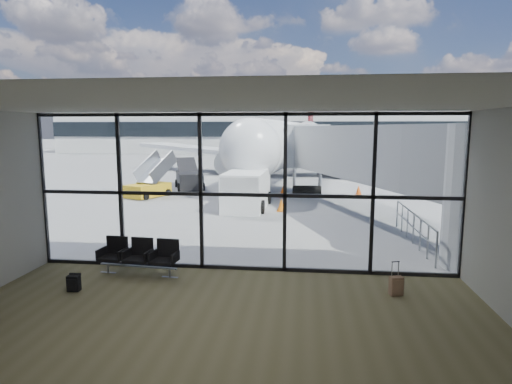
% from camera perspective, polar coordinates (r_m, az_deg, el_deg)
% --- Properties ---
extents(ground, '(220.00, 220.00, 0.00)m').
position_cam_1_polar(ground, '(51.99, 4.59, 3.92)').
color(ground, slate).
rests_on(ground, ground).
extents(lounge_shell, '(12.02, 8.01, 4.51)m').
position_cam_1_polar(lounge_shell, '(7.35, -7.24, -2.56)').
color(lounge_shell, '#696342').
rests_on(lounge_shell, ground).
extents(glass_curtain_wall, '(12.10, 0.12, 4.50)m').
position_cam_1_polar(glass_curtain_wall, '(12.07, -1.81, -0.15)').
color(glass_curtain_wall, white).
rests_on(glass_curtain_wall, ground).
extents(jet_bridge, '(8.00, 16.50, 4.33)m').
position_cam_1_polar(jet_bridge, '(19.19, 16.04, 4.25)').
color(jet_bridge, gray).
rests_on(jet_bridge, ground).
extents(apron_railing, '(0.06, 5.46, 1.11)m').
position_cam_1_polar(apron_railing, '(16.13, 20.28, -4.01)').
color(apron_railing, gray).
rests_on(apron_railing, ground).
extents(far_terminal, '(80.00, 12.20, 11.00)m').
position_cam_1_polar(far_terminal, '(73.81, 4.76, 8.50)').
color(far_terminal, '#ABABA6').
rests_on(far_terminal, ground).
extents(tree_0, '(4.95, 4.95, 7.12)m').
position_cam_1_polar(tree_0, '(95.96, -22.88, 8.10)').
color(tree_0, '#382619').
rests_on(tree_0, ground).
extents(tree_1, '(5.61, 5.61, 8.07)m').
position_cam_1_polar(tree_1, '(93.19, -19.64, 8.66)').
color(tree_1, '#382619').
rests_on(tree_1, ground).
extents(tree_2, '(6.27, 6.27, 9.03)m').
position_cam_1_polar(tree_2, '(90.74, -16.22, 9.23)').
color(tree_2, '#382619').
rests_on(tree_2, ground).
extents(tree_3, '(4.95, 4.95, 7.12)m').
position_cam_1_polar(tree_3, '(88.60, -12.56, 8.58)').
color(tree_3, '#382619').
rests_on(tree_3, ground).
extents(tree_4, '(5.61, 5.61, 8.07)m').
position_cam_1_polar(tree_4, '(86.84, -8.78, 9.10)').
color(tree_4, '#382619').
rests_on(tree_4, ground).
extents(tree_5, '(6.27, 6.27, 9.03)m').
position_cam_1_polar(tree_5, '(85.48, -4.85, 9.60)').
color(tree_5, '#382619').
rests_on(tree_5, ground).
extents(seating_row, '(2.28, 0.83, 1.01)m').
position_cam_1_polar(seating_row, '(12.52, -15.22, -8.04)').
color(seating_row, gray).
rests_on(seating_row, ground).
extents(backpack, '(0.30, 0.28, 0.45)m').
position_cam_1_polar(backpack, '(11.86, -23.15, -11.11)').
color(backpack, black).
rests_on(backpack, ground).
extents(suitcase, '(0.35, 0.28, 0.84)m').
position_cam_1_polar(suitcase, '(11.21, 18.20, -11.78)').
color(suitcase, '#8C684E').
rests_on(suitcase, ground).
extents(airliner, '(30.97, 36.02, 9.29)m').
position_cam_1_polar(airliner, '(39.56, 4.84, 6.62)').
color(airliner, silver).
rests_on(airliner, ground).
extents(service_van, '(2.25, 4.46, 1.91)m').
position_cam_1_polar(service_van, '(21.81, -1.29, 0.34)').
color(service_van, white).
rests_on(service_van, ground).
extents(belt_loader, '(2.89, 4.54, 1.99)m').
position_cam_1_polar(belt_loader, '(29.51, -8.90, 1.74)').
color(belt_loader, black).
rests_on(belt_loader, ground).
extents(mobile_stairs, '(2.54, 3.41, 2.18)m').
position_cam_1_polar(mobile_stairs, '(26.50, -14.13, 0.52)').
color(mobile_stairs, gold).
rests_on(mobile_stairs, ground).
extents(traffic_cone_a, '(0.48, 0.48, 0.68)m').
position_cam_1_polar(traffic_cone_a, '(25.62, 3.61, 0.04)').
color(traffic_cone_a, '#FF620D').
rests_on(traffic_cone_a, ground).
extents(traffic_cone_b, '(0.43, 0.43, 0.62)m').
position_cam_1_polar(traffic_cone_b, '(21.22, 3.38, -1.79)').
color(traffic_cone_b, '#D3620B').
rests_on(traffic_cone_b, ground).
extents(traffic_cone_c, '(0.47, 0.47, 0.67)m').
position_cam_1_polar(traffic_cone_c, '(26.58, 13.50, 0.11)').
color(traffic_cone_c, '#E9530C').
rests_on(traffic_cone_c, ground).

